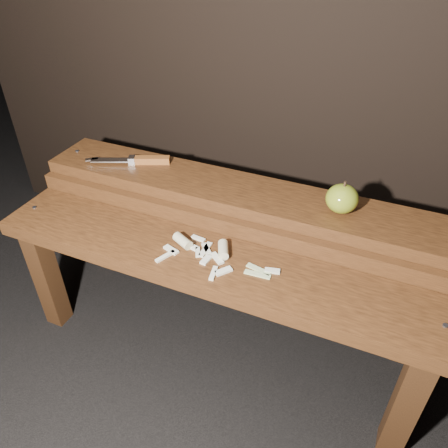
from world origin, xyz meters
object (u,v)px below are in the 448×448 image
at_px(bench_front_tier, 206,279).
at_px(knife, 141,160).
at_px(bench_rear_tier, 238,214).
at_px(apple, 342,199).

bearing_deg(bench_front_tier, knife, 143.08).
relative_size(bench_rear_tier, knife, 4.88).
height_order(bench_front_tier, knife, knife).
distance_m(bench_front_tier, bench_rear_tier, 0.23).
xyz_separation_m(bench_rear_tier, apple, (0.28, 0.00, 0.12)).
height_order(bench_front_tier, apple, apple).
distance_m(bench_front_tier, apple, 0.41).
height_order(bench_rear_tier, knife, knife).
xyz_separation_m(bench_front_tier, apple, (0.28, 0.23, 0.18)).
distance_m(apple, knife, 0.61).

